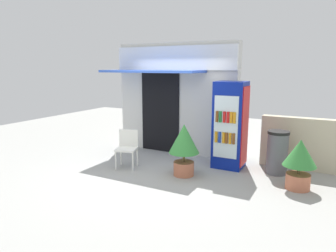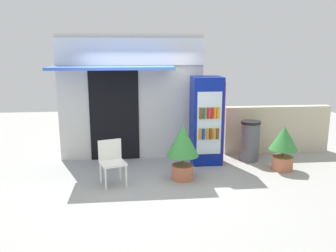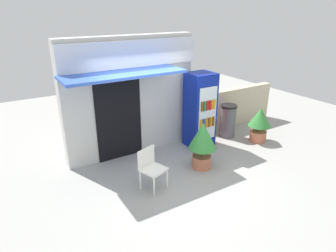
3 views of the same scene
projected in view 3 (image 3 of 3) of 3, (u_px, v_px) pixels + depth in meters
The scene contains 8 objects.
ground at pixel (172, 176), 6.48m from camera, with size 16.00×16.00×0.00m, color #A3A39E.
storefront_building at pixel (130, 95), 7.03m from camera, with size 3.38×1.24×2.89m.
drink_cooler at pixel (200, 110), 7.59m from camera, with size 0.69×0.68×1.97m.
plastic_chair at pixel (151, 166), 5.91m from camera, with size 0.56×0.56×0.85m.
potted_plant_near_shop at pixel (202, 141), 6.58m from camera, with size 0.64×0.64×1.11m.
potted_plant_curbside at pixel (260, 122), 7.97m from camera, with size 0.61×0.61×0.96m.
trash_bin at pixel (228, 121), 8.32m from camera, with size 0.46×0.46×0.94m.
stone_boundary_wall at pixel (236, 106), 9.17m from camera, with size 2.65×0.23×1.17m, color beige.
Camera 3 is at (-3.00, -4.71, 3.47)m, focal length 31.26 mm.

